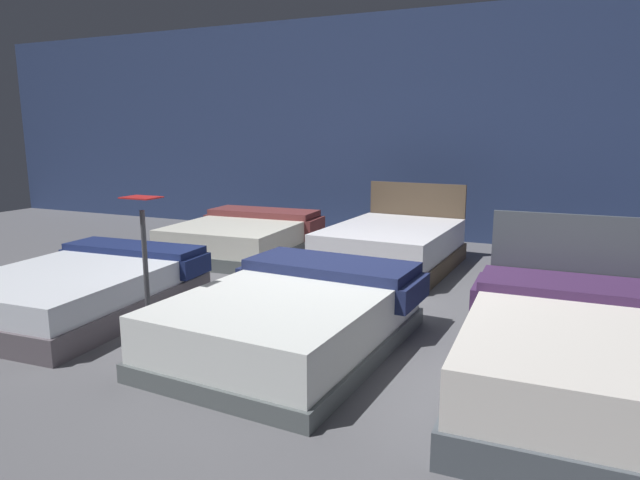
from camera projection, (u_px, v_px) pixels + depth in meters
name	position (u px, v px, depth m)	size (l,w,h in m)	color
ground_plane	(335.00, 311.00, 5.31)	(18.00, 18.00, 0.02)	#5B5B60
showroom_back_wall	(434.00, 127.00, 8.51)	(18.00, 0.06, 3.50)	navy
bed_0	(82.00, 289.00, 5.23)	(1.68, 2.21, 0.50)	#585056
bed_1	(294.00, 316.00, 4.37)	(1.67, 2.23, 0.56)	#545B5C
bed_2	(592.00, 360.00, 3.45)	(1.62, 2.15, 1.06)	#4C535A
bed_3	(244.00, 237.00, 7.69)	(1.76, 2.08, 0.55)	#515758
bed_4	(392.00, 247.00, 6.91)	(1.54, 2.10, 0.99)	brown
bed_5	(582.00, 268.00, 6.09)	(1.56, 2.13, 0.65)	black
price_sign	(147.00, 287.00, 4.41)	(0.28, 0.24, 1.19)	#3F3F44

